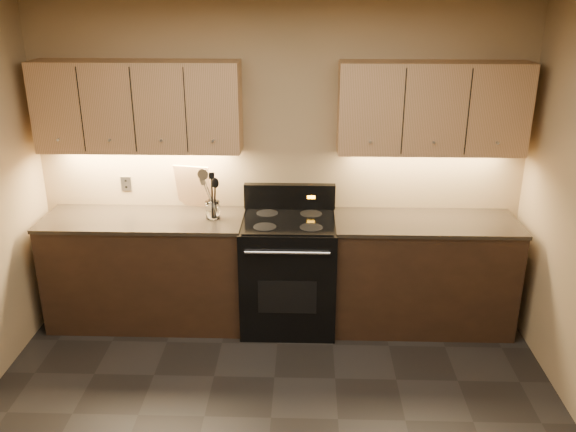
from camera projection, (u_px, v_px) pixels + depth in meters
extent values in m
plane|color=silver|center=(259.00, 6.00, 2.70)|extent=(4.00, 4.00, 0.00)
cube|color=tan|center=(280.00, 164.00, 5.03)|extent=(4.00, 0.04, 2.60)
cube|color=black|center=(148.00, 271.00, 5.08)|extent=(1.60, 0.60, 0.90)
cube|color=#3B3125|center=(143.00, 219.00, 4.92)|extent=(1.62, 0.62, 0.03)
cube|color=black|center=(422.00, 275.00, 5.02)|extent=(1.44, 0.60, 0.90)
cube|color=#3B3125|center=(426.00, 222.00, 4.85)|extent=(1.46, 0.62, 0.03)
cube|color=black|center=(289.00, 273.00, 5.02)|extent=(0.76, 0.65, 0.92)
cube|color=black|center=(289.00, 221.00, 4.86)|extent=(0.70, 0.60, 0.01)
cube|color=black|center=(290.00, 197.00, 5.09)|extent=(0.76, 0.07, 0.22)
cube|color=orange|center=(311.00, 197.00, 5.04)|extent=(0.06, 0.00, 0.03)
cylinder|color=silver|center=(287.00, 253.00, 4.58)|extent=(0.65, 0.02, 0.02)
cube|color=black|center=(287.00, 297.00, 4.73)|extent=(0.46, 0.00, 0.28)
cylinder|color=black|center=(265.00, 227.00, 4.72)|extent=(0.18, 0.18, 0.00)
cylinder|color=black|center=(311.00, 227.00, 4.71)|extent=(0.18, 0.18, 0.00)
cylinder|color=black|center=(267.00, 213.00, 5.00)|extent=(0.18, 0.18, 0.00)
cylinder|color=black|center=(311.00, 214.00, 4.99)|extent=(0.18, 0.18, 0.00)
cube|color=tan|center=(138.00, 107.00, 4.74)|extent=(1.60, 0.30, 0.70)
cube|color=tan|center=(432.00, 108.00, 4.68)|extent=(1.44, 0.30, 0.70)
cube|color=#B2B5BA|center=(126.00, 184.00, 5.13)|extent=(0.08, 0.01, 0.12)
cylinder|color=white|center=(213.00, 210.00, 4.88)|extent=(0.12, 0.12, 0.14)
cylinder|color=white|center=(213.00, 217.00, 4.90)|extent=(0.11, 0.11, 0.02)
cube|color=tan|center=(194.00, 186.00, 5.06)|extent=(0.32, 0.17, 0.38)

